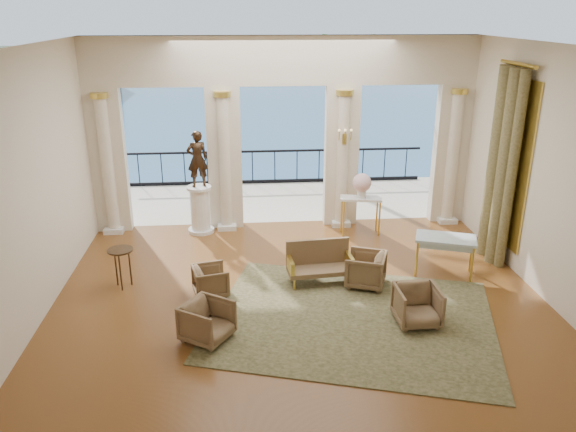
{
  "coord_description": "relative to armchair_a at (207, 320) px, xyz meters",
  "views": [
    {
      "loc": [
        -0.98,
        -9.19,
        5.05
      ],
      "look_at": [
        -0.16,
        0.6,
        1.41
      ],
      "focal_mm": 35.0,
      "sensor_mm": 36.0,
      "label": 1
    }
  ],
  "objects": [
    {
      "name": "armchair_b",
      "position": [
        3.52,
        0.21,
        0.01
      ],
      "size": [
        0.73,
        0.69,
        0.74
      ],
      "primitive_type": "imported",
      "rotation": [
        0.0,
        0.0,
        0.02
      ],
      "color": "#40311A",
      "rests_on": "ground"
    },
    {
      "name": "headland",
      "position": [
        -28.38,
        71.25,
        -3.36
      ],
      "size": [
        22.0,
        18.0,
        6.0
      ],
      "primitive_type": "cube",
      "color": "black",
      "rests_on": "sea"
    },
    {
      "name": "settee",
      "position": [
        2.07,
        1.91,
        0.05
      ],
      "size": [
        1.3,
        0.65,
        0.83
      ],
      "rotation": [
        0.0,
        0.0,
        0.1
      ],
      "color": "#40311A",
      "rests_on": "ground"
    },
    {
      "name": "terrace",
      "position": [
        1.62,
        7.05,
        -0.41
      ],
      "size": [
        10.0,
        3.6,
        0.1
      ],
      "primitive_type": "cube",
      "color": "beige",
      "rests_on": "ground"
    },
    {
      "name": "statue",
      "position": [
        -0.4,
        4.75,
        1.44
      ],
      "size": [
        0.55,
        0.44,
        1.32
      ],
      "primitive_type": "imported",
      "rotation": [
        0.0,
        0.0,
        3.43
      ],
      "color": "black",
      "rests_on": "pedestal"
    },
    {
      "name": "armchair_d",
      "position": [
        -0.01,
        1.53,
        -0.05
      ],
      "size": [
        0.7,
        0.73,
        0.63
      ],
      "primitive_type": "imported",
      "rotation": [
        0.0,
        0.0,
        1.8
      ],
      "color": "#40311A",
      "rests_on": "ground"
    },
    {
      "name": "armchair_a",
      "position": [
        0.0,
        0.0,
        0.0
      ],
      "size": [
        0.93,
        0.94,
        0.72
      ],
      "primitive_type": "imported",
      "rotation": [
        0.0,
        0.0,
        0.98
      ],
      "color": "#40311A",
      "rests_on": "ground"
    },
    {
      "name": "side_table",
      "position": [
        -1.71,
        1.99,
        0.31
      ],
      "size": [
        0.48,
        0.48,
        0.78
      ],
      "color": "black",
      "rests_on": "ground"
    },
    {
      "name": "rug",
      "position": [
        2.46,
        0.41,
        -0.35
      ],
      "size": [
        5.59,
        4.88,
        0.02
      ],
      "primitive_type": "cube",
      "rotation": [
        0.0,
        0.0,
        -0.29
      ],
      "color": "#2F351B",
      "rests_on": "ground"
    },
    {
      "name": "window_frame",
      "position": [
        6.09,
        2.75,
        1.74
      ],
      "size": [
        0.04,
        1.6,
        3.4
      ],
      "primitive_type": "cube",
      "color": "gold",
      "rests_on": "room_walls"
    },
    {
      "name": "armchair_c",
      "position": [
        2.94,
        1.66,
        0.01
      ],
      "size": [
        0.88,
        0.91,
        0.74
      ],
      "primitive_type": "imported",
      "rotation": [
        0.0,
        0.0,
        -1.93
      ],
      "color": "#40311A",
      "rests_on": "ground"
    },
    {
      "name": "console_table",
      "position": [
        3.38,
        4.3,
        0.4
      ],
      "size": [
        1.01,
        0.54,
        0.91
      ],
      "rotation": [
        0.0,
        0.0,
        -0.18
      ],
      "color": "silver",
      "rests_on": "ground"
    },
    {
      "name": "game_table",
      "position": [
        4.62,
        2.03,
        0.36
      ],
      "size": [
        1.31,
        0.99,
        0.8
      ],
      "rotation": [
        0.0,
        0.0,
        -0.34
      ],
      "color": "#A8C2D2",
      "rests_on": "ground"
    },
    {
      "name": "floor",
      "position": [
        1.62,
        1.25,
        -0.36
      ],
      "size": [
        9.0,
        9.0,
        0.0
      ],
      "primitive_type": "plane",
      "color": "#50280B",
      "rests_on": "ground"
    },
    {
      "name": "palm_tree",
      "position": [
        3.62,
        7.85,
        3.73
      ],
      "size": [
        2.0,
        2.0,
        4.5
      ],
      "color": "#4C3823",
      "rests_on": "terrace"
    },
    {
      "name": "curtain",
      "position": [
        5.91,
        2.75,
        1.66
      ],
      "size": [
        0.33,
        1.4,
        4.09
      ],
      "color": "brown",
      "rests_on": "ground"
    },
    {
      "name": "pedestal",
      "position": [
        -0.4,
        4.75,
        0.19
      ],
      "size": [
        0.62,
        0.62,
        1.14
      ],
      "color": "silver",
      "rests_on": "ground"
    },
    {
      "name": "arcade",
      "position": [
        1.62,
        5.07,
        2.22
      ],
      "size": [
        9.0,
        0.56,
        4.5
      ],
      "color": "beige",
      "rests_on": "ground"
    },
    {
      "name": "balustrade",
      "position": [
        1.62,
        8.65,
        0.05
      ],
      "size": [
        9.0,
        0.06,
        1.03
      ],
      "color": "black",
      "rests_on": "terrace"
    },
    {
      "name": "wall_sconce",
      "position": [
        3.02,
        4.76,
        1.87
      ],
      "size": [
        0.3,
        0.11,
        0.33
      ],
      "color": "gold",
      "rests_on": "arcade"
    },
    {
      "name": "room_walls",
      "position": [
        1.62,
        0.13,
        2.52
      ],
      "size": [
        9.0,
        9.0,
        9.0
      ],
      "color": "beige",
      "rests_on": "ground"
    },
    {
      "name": "sea",
      "position": [
        1.62,
        61.25,
        -6.36
      ],
      "size": [
        160.0,
        160.0,
        0.0
      ],
      "primitive_type": "plane",
      "color": "#23608D",
      "rests_on": "ground"
    },
    {
      "name": "urn",
      "position": [
        3.38,
        4.3,
        0.88
      ],
      "size": [
        0.43,
        0.43,
        0.58
      ],
      "color": "white",
      "rests_on": "console_table"
    }
  ]
}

